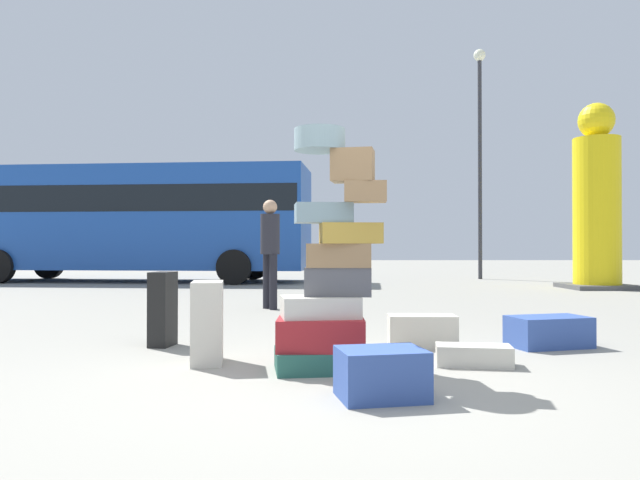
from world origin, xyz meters
name	(u,v)px	position (x,y,z in m)	size (l,w,h in m)	color
ground_plane	(340,386)	(0.00, 0.00, 0.00)	(80.00, 80.00, 0.00)	gray
suitcase_tower	(330,279)	(-0.06, 0.54, 0.71)	(0.88, 0.59, 1.88)	#26594C
suitcase_cream_white_trunk	(207,322)	(-1.06, 0.81, 0.34)	(0.25, 0.44, 0.67)	beige
suitcase_cream_left_side	(422,331)	(0.86, 1.62, 0.15)	(0.64, 0.33, 0.30)	beige
suitcase_cream_foreground_near	(474,355)	(1.11, 0.70, 0.08)	(0.59, 0.29, 0.17)	beige
suitcase_navy_upright_blue	(381,374)	(0.25, -0.35, 0.16)	(0.53, 0.41, 0.31)	#334F99
suitcase_navy_right_side	(549,332)	(2.07, 1.59, 0.15)	(0.73, 0.42, 0.29)	#334F99
suitcase_black_behind_tower	(163,309)	(-1.65, 1.67, 0.36)	(0.19, 0.30, 0.72)	black
person_bearded_onlooker	(270,244)	(-0.86, 5.12, 1.01)	(0.30, 0.31, 1.69)	black
yellow_dummy_statue	(597,206)	(6.37, 9.63, 1.92)	(1.47, 1.47, 4.31)	yellow
parked_bus	(133,216)	(-5.28, 12.69, 1.83)	(10.02, 3.47, 3.15)	#1E4CA5
lamp_post	(480,132)	(4.83, 13.83, 4.46)	(0.36, 0.36, 6.96)	#333338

